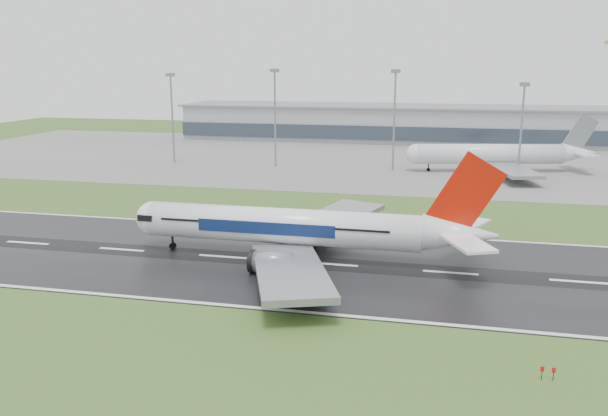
# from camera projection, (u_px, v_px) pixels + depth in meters

# --- Properties ---
(ground) EXTENTS (520.00, 520.00, 0.00)m
(ground) POSITION_uv_depth(u_px,v_px,m) (450.00, 273.00, 103.10)
(ground) COLOR #34541E
(ground) RESTS_ON ground
(runway) EXTENTS (400.00, 45.00, 0.10)m
(runway) POSITION_uv_depth(u_px,v_px,m) (450.00, 273.00, 103.09)
(runway) COLOR black
(runway) RESTS_ON ground
(apron) EXTENTS (400.00, 130.00, 0.08)m
(apron) POSITION_uv_depth(u_px,v_px,m) (449.00, 161.00, 221.85)
(apron) COLOR slate
(apron) RESTS_ON ground
(terminal) EXTENTS (240.00, 36.00, 15.00)m
(terminal) POSITION_uv_depth(u_px,v_px,m) (450.00, 125.00, 277.17)
(terminal) COLOR #92949C
(terminal) RESTS_ON ground
(main_airliner) EXTENTS (65.24, 62.16, 19.19)m
(main_airliner) POSITION_uv_depth(u_px,v_px,m) (307.00, 206.00, 108.69)
(main_airliner) COLOR white
(main_airliner) RESTS_ON runway
(parked_airliner) EXTENTS (72.91, 69.67, 18.14)m
(parked_airliner) POSITION_uv_depth(u_px,v_px,m) (498.00, 143.00, 198.92)
(parked_airliner) COLOR silver
(parked_airliner) RESTS_ON apron
(floodmast_0) EXTENTS (0.64, 0.64, 29.79)m
(floodmast_0) POSITION_uv_depth(u_px,v_px,m) (173.00, 120.00, 215.09)
(floodmast_0) COLOR gray
(floodmast_0) RESTS_ON ground
(floodmast_1) EXTENTS (0.64, 0.64, 31.31)m
(floodmast_1) POSITION_uv_depth(u_px,v_px,m) (275.00, 120.00, 206.97)
(floodmast_1) COLOR gray
(floodmast_1) RESTS_ON ground
(floodmast_2) EXTENTS (0.64, 0.64, 31.18)m
(floodmast_2) POSITION_uv_depth(u_px,v_px,m) (394.00, 123.00, 198.48)
(floodmast_2) COLOR gray
(floodmast_2) RESTS_ON ground
(floodmast_3) EXTENTS (0.64, 0.64, 27.37)m
(floodmast_3) POSITION_uv_depth(u_px,v_px,m) (521.00, 132.00, 190.54)
(floodmast_3) COLOR gray
(floodmast_3) RESTS_ON ground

